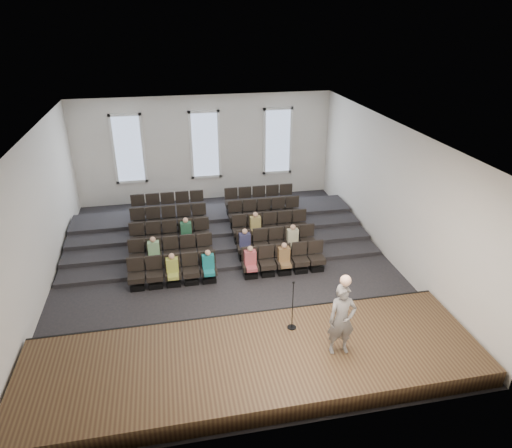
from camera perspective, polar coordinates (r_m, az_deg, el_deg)
The scene contains 14 objects.
ground at distance 16.49m, azimuth -3.57°, elevation -5.74°, with size 14.00×14.00×0.00m, color black.
ceiling at distance 14.56m, azimuth -4.11°, elevation 11.41°, with size 12.00×14.00×0.02m, color white.
wall_back at distance 21.95m, azimuth -6.36°, elevation 9.32°, with size 12.00×0.04×5.00m, color silver.
wall_front at distance 9.39m, azimuth 2.24°, elevation -14.41°, with size 12.00×0.04×5.00m, color silver.
wall_left at distance 15.83m, azimuth -25.94°, elevation 0.38°, with size 0.04×14.00×5.00m, color silver.
wall_right at distance 17.12m, azimuth 16.60°, elevation 3.74°, with size 0.04×14.00×5.00m, color silver.
stage at distance 12.28m, azimuth -0.11°, elevation -16.87°, with size 11.80×3.60×0.50m, color #4D3921.
stage_lip at distance 13.62m, azimuth -1.59°, elevation -11.96°, with size 11.80×0.06×0.52m, color black.
risers at distance 19.17m, azimuth -4.92°, elevation -0.42°, with size 11.80×4.80×0.60m.
seating_rows at distance 17.50m, azimuth -4.34°, elevation -1.27°, with size 6.80×4.70×1.67m.
windows at distance 21.83m, azimuth -6.37°, elevation 9.78°, with size 8.44×0.10×3.24m.
audience at distance 16.29m, azimuth -3.48°, elevation -2.92°, with size 5.45×2.64×1.10m.
speaker at distance 11.80m, azimuth 10.68°, elevation -11.68°, with size 0.71×0.47×1.96m, color slate.
mic_stand at distance 12.71m, azimuth 4.55°, elevation -11.19°, with size 0.25×0.25×1.50m.
Camera 1 is at (-1.76, -14.02, 8.50)m, focal length 32.00 mm.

